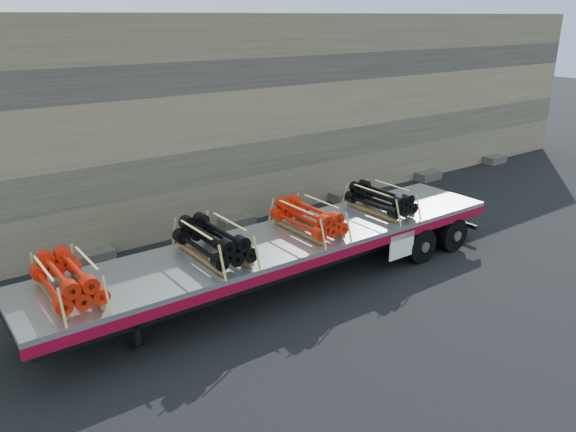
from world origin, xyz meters
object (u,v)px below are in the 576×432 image
Objects in this scene: bundle_midfront at (214,242)px; bundle_front at (68,280)px; bundle_rear at (380,200)px; bundle_midrear at (308,218)px; trailer at (284,261)px.

bundle_front is at bearing 180.00° from bundle_midfront.
bundle_rear is at bearing 0.00° from bundle_front.
bundle_midfront reaches higher than bundle_midrear.
bundle_midrear is 2.74m from bundle_rear.
bundle_midfront reaches higher than bundle_rear.
bundle_front is 6.37m from bundle_midrear.
bundle_front is at bearing -180.00° from bundle_rear.
bundle_midrear is at bearing 0.00° from trailer.
bundle_rear is (9.11, -0.05, -0.01)m from bundle_front.
bundle_midrear is at bearing -180.00° from bundle_rear.
trailer is at bearing -0.00° from bundle_midfront.
bundle_front is 0.94× the size of bundle_midfront.
trailer is 6.16× the size of bundle_midfront.
bundle_front is at bearing 180.00° from trailer.
bundle_front is 9.11m from bundle_rear.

